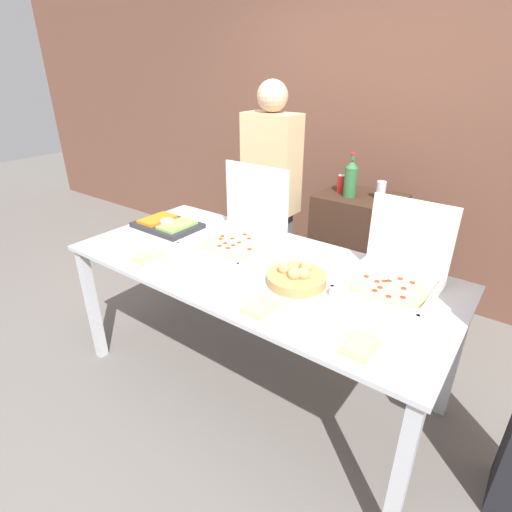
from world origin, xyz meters
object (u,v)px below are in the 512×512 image
Objects in this scene: paper_plate_front_left at (261,308)px; soda_can_silver at (381,190)px; paper_plate_front_center at (360,347)px; veggie_tray at (167,224)px; bread_basket at (296,277)px; soda_can_colored at (342,184)px; pizza_box_near_left at (238,233)px; paper_plate_front_right at (149,258)px; person_guest_plaid at (271,200)px; pizza_box_far_left at (394,275)px; soda_bottle at (351,178)px.

soda_can_silver is at bearing 90.28° from paper_plate_front_left.
soda_can_silver is (-0.48, 1.40, 0.21)m from paper_plate_front_center.
veggie_tray is (-1.10, 0.44, 0.01)m from paper_plate_front_left.
soda_can_colored is at bearing 104.96° from bread_basket.
soda_can_silver is at bearing 60.02° from pizza_box_near_left.
paper_plate_front_right is 1.60m from soda_can_silver.
person_guest_plaid is (-0.74, 1.15, 0.07)m from paper_plate_front_left.
pizza_box_near_left is 1.58× the size of bread_basket.
pizza_box_near_left is 1.12m from paper_plate_front_center.
soda_can_silver is (-0.41, 0.86, 0.15)m from pizza_box_far_left.
paper_plate_front_left is at bearing -78.18° from soda_can_colored.
soda_can_colored is at bearing 118.87° from paper_plate_front_center.
paper_plate_front_center is 1.60m from soda_can_colored.
veggie_tray is 1.47m from soda_can_silver.
soda_can_colored is at bearing 145.12° from soda_bottle.
bread_basket is (1.10, -0.13, 0.01)m from veggie_tray.
paper_plate_front_center is at bearing -15.34° from veggie_tray.
soda_can_silver reaches higher than bread_basket.
soda_bottle is at bearing -159.03° from soda_can_silver.
pizza_box_near_left is 0.94m from soda_can_colored.
paper_plate_front_left is 0.99× the size of paper_plate_front_center.
veggie_tray reaches higher than paper_plate_front_center.
pizza_box_far_left is 3.55× the size of soda_can_colored.
soda_bottle is at bearing 128.85° from pizza_box_far_left.
soda_bottle is at bearing 64.60° from paper_plate_front_right.
soda_can_silver is 0.28m from soda_can_colored.
veggie_tray is (-0.57, -0.06, -0.06)m from pizza_box_near_left.
soda_can_silver is (0.81, 1.37, 0.21)m from paper_plate_front_right.
soda_bottle reaches higher than paper_plate_front_center.
person_guest_plaid is at bearing -161.74° from soda_bottle.
pizza_box_near_left is 0.27× the size of person_guest_plaid.
person_guest_plaid reaches higher than bread_basket.
pizza_box_near_left reaches higher than veggie_tray.
soda_bottle is (-0.20, 1.02, 0.26)m from bread_basket.
veggie_tray is 0.25× the size of person_guest_plaid.
soda_can_colored is (0.52, 1.35, 0.21)m from paper_plate_front_right.
person_guest_plaid reaches higher than pizza_box_far_left.
pizza_box_near_left is 1.06m from soda_can_silver.
soda_can_silver is at bearing 108.93° from paper_plate_front_center.
paper_plate_front_left is 0.73× the size of bread_basket.
pizza_box_near_left is 2.34× the size of paper_plate_front_right.
veggie_tray is (-1.51, -0.10, -0.05)m from pizza_box_far_left.
bread_basket is at bearing 147.71° from paper_plate_front_center.
paper_plate_front_right is at bearing 86.36° from person_guest_plaid.
paper_plate_front_right is 0.86m from bread_basket.
person_guest_plaid reaches higher than soda_bottle.
pizza_box_far_left is 1.32m from paper_plate_front_right.
paper_plate_front_left is at bearing -179.13° from paper_plate_front_center.
paper_plate_front_left is at bearing -89.81° from bread_basket.
person_guest_plaid is at bearing 108.11° from pizza_box_near_left.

